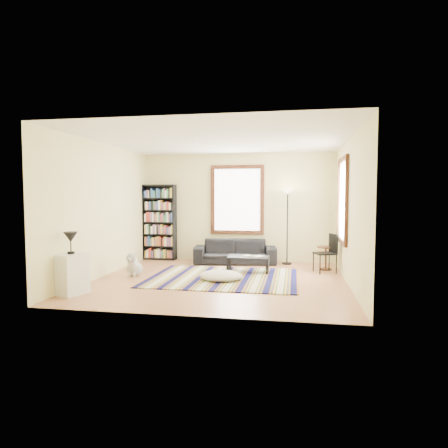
% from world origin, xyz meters
% --- Properties ---
extents(floor, '(5.00, 5.00, 0.10)m').
position_xyz_m(floor, '(0.00, 0.00, -0.05)').
color(floor, '#9F6849').
rests_on(floor, ground).
extents(ceiling, '(5.00, 5.00, 0.10)m').
position_xyz_m(ceiling, '(0.00, 0.00, 2.85)').
color(ceiling, white).
rests_on(ceiling, floor).
extents(wall_back, '(5.00, 0.10, 2.80)m').
position_xyz_m(wall_back, '(0.00, 2.55, 1.40)').
color(wall_back, beige).
rests_on(wall_back, floor).
extents(wall_front, '(5.00, 0.10, 2.80)m').
position_xyz_m(wall_front, '(0.00, -2.55, 1.40)').
color(wall_front, beige).
rests_on(wall_front, floor).
extents(wall_left, '(0.10, 5.00, 2.80)m').
position_xyz_m(wall_left, '(-2.55, 0.00, 1.40)').
color(wall_left, beige).
rests_on(wall_left, floor).
extents(wall_right, '(0.10, 5.00, 2.80)m').
position_xyz_m(wall_right, '(2.55, 0.00, 1.40)').
color(wall_right, beige).
rests_on(wall_right, floor).
extents(window_back, '(1.20, 0.06, 1.60)m').
position_xyz_m(window_back, '(0.00, 2.47, 1.60)').
color(window_back, white).
rests_on(window_back, wall_back).
extents(window_right, '(0.06, 1.20, 1.60)m').
position_xyz_m(window_right, '(2.47, 0.80, 1.60)').
color(window_right, white).
rests_on(window_right, wall_right).
extents(rug, '(3.05, 2.44, 0.02)m').
position_xyz_m(rug, '(0.04, 0.18, 0.01)').
color(rug, '#0D0C3F').
rests_on(rug, floor).
extents(sofa, '(1.08, 2.14, 0.60)m').
position_xyz_m(sofa, '(0.01, 2.05, 0.30)').
color(sofa, black).
rests_on(sofa, floor).
extents(bookshelf, '(0.90, 0.30, 2.00)m').
position_xyz_m(bookshelf, '(-2.08, 2.32, 1.00)').
color(bookshelf, black).
rests_on(bookshelf, floor).
extents(coffee_table, '(0.92, 0.55, 0.36)m').
position_xyz_m(coffee_table, '(0.48, 0.87, 0.18)').
color(coffee_table, black).
rests_on(coffee_table, floor).
extents(book_a, '(0.25, 0.23, 0.02)m').
position_xyz_m(book_a, '(0.38, 0.87, 0.37)').
color(book_a, beige).
rests_on(book_a, coffee_table).
extents(book_b, '(0.30, 0.31, 0.02)m').
position_xyz_m(book_b, '(0.63, 0.92, 0.37)').
color(book_b, beige).
rests_on(book_b, coffee_table).
extents(floor_cushion, '(0.92, 0.73, 0.22)m').
position_xyz_m(floor_cushion, '(0.05, -0.12, 0.11)').
color(floor_cushion, beige).
rests_on(floor_cushion, floor).
extents(floor_lamp, '(0.33, 0.33, 1.86)m').
position_xyz_m(floor_lamp, '(1.30, 2.15, 0.93)').
color(floor_lamp, black).
rests_on(floor_lamp, floor).
extents(side_table, '(0.50, 0.50, 0.54)m').
position_xyz_m(side_table, '(2.20, 1.52, 0.27)').
color(side_table, '#3F250F').
rests_on(side_table, floor).
extents(folding_chair, '(0.53, 0.52, 0.86)m').
position_xyz_m(folding_chair, '(2.15, 1.16, 0.43)').
color(folding_chair, black).
rests_on(folding_chair, floor).
extents(white_cabinet, '(0.52, 0.60, 0.70)m').
position_xyz_m(white_cabinet, '(-2.30, -1.61, 0.35)').
color(white_cabinet, silver).
rests_on(white_cabinet, floor).
extents(table_lamp, '(0.31, 0.31, 0.38)m').
position_xyz_m(table_lamp, '(-2.30, -1.61, 0.89)').
color(table_lamp, black).
rests_on(table_lamp, white_cabinet).
extents(dog, '(0.37, 0.51, 0.50)m').
position_xyz_m(dog, '(-1.84, 0.06, 0.25)').
color(dog, silver).
rests_on(dog, floor).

